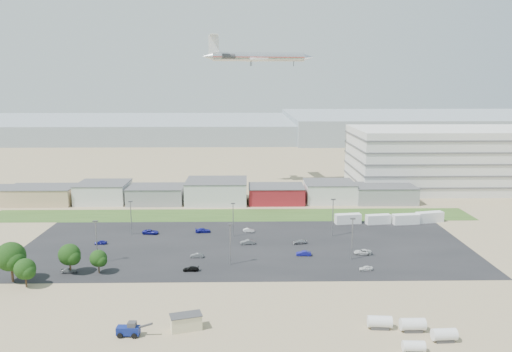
{
  "coord_description": "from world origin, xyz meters",
  "views": [
    {
      "loc": [
        5.4,
        -109.39,
        43.57
      ],
      "look_at": [
        7.72,
        22.0,
        18.91
      ],
      "focal_mm": 35.0,
      "sensor_mm": 36.0,
      "label": 1
    }
  ],
  "objects_px": {
    "parked_car_0": "(363,252)",
    "parked_car_4": "(197,255)",
    "parked_car_6": "(203,230)",
    "parked_car_3": "(191,269)",
    "parked_car_7": "(248,242)",
    "box_trailer_a": "(348,219)",
    "parked_car_5": "(101,242)",
    "portable_shed": "(186,322)",
    "telehandler": "(128,329)",
    "storage_tank_nw": "(380,322)",
    "airliner": "(259,57)",
    "parked_car_10": "(69,271)",
    "parked_car_9": "(151,232)",
    "parked_car_12": "(299,242)",
    "parked_car_11": "(249,230)",
    "parked_car_2": "(366,268)",
    "parked_car_1": "(304,253)"
  },
  "relations": [
    {
      "from": "portable_shed",
      "to": "storage_tank_nw",
      "type": "distance_m",
      "value": 34.82
    },
    {
      "from": "parked_car_11",
      "to": "storage_tank_nw",
      "type": "bearing_deg",
      "value": -157.92
    },
    {
      "from": "telehandler",
      "to": "parked_car_10",
      "type": "xyz_separation_m",
      "value": [
        -20.63,
        29.79,
        -0.78
      ]
    },
    {
      "from": "portable_shed",
      "to": "box_trailer_a",
      "type": "distance_m",
      "value": 79.97
    },
    {
      "from": "airliner",
      "to": "parked_car_7",
      "type": "xyz_separation_m",
      "value": [
        -4.8,
        -80.45,
        -53.41
      ]
    },
    {
      "from": "parked_car_3",
      "to": "parked_car_9",
      "type": "relative_size",
      "value": 0.8
    },
    {
      "from": "portable_shed",
      "to": "parked_car_9",
      "type": "distance_m",
      "value": 60.11
    },
    {
      "from": "parked_car_4",
      "to": "parked_car_11",
      "type": "xyz_separation_m",
      "value": [
        13.23,
        21.69,
        0.01
      ]
    },
    {
      "from": "parked_car_5",
      "to": "parked_car_9",
      "type": "relative_size",
      "value": 0.7
    },
    {
      "from": "parked_car_9",
      "to": "parked_car_4",
      "type": "bearing_deg",
      "value": -135.83
    },
    {
      "from": "box_trailer_a",
      "to": "parked_car_4",
      "type": "distance_m",
      "value": 53.77
    },
    {
      "from": "parked_car_0",
      "to": "parked_car_4",
      "type": "xyz_separation_m",
      "value": [
        -42.53,
        -1.72,
        -0.08
      ]
    },
    {
      "from": "parked_car_3",
      "to": "parked_car_6",
      "type": "xyz_separation_m",
      "value": [
        0.18,
        30.57,
        0.11
      ]
    },
    {
      "from": "storage_tank_nw",
      "to": "parked_car_11",
      "type": "xyz_separation_m",
      "value": [
        -23.37,
        59.32,
        -0.73
      ]
    },
    {
      "from": "box_trailer_a",
      "to": "parked_car_1",
      "type": "xyz_separation_m",
      "value": [
        -17.2,
        -29.39,
        -0.89
      ]
    },
    {
      "from": "airliner",
      "to": "parked_car_3",
      "type": "height_order",
      "value": "airliner"
    },
    {
      "from": "storage_tank_nw",
      "to": "parked_car_0",
      "type": "height_order",
      "value": "storage_tank_nw"
    },
    {
      "from": "parked_car_4",
      "to": "parked_car_11",
      "type": "bearing_deg",
      "value": 150.63
    },
    {
      "from": "airliner",
      "to": "parked_car_5",
      "type": "distance_m",
      "value": 106.06
    },
    {
      "from": "parked_car_1",
      "to": "parked_car_9",
      "type": "bearing_deg",
      "value": -111.47
    },
    {
      "from": "parked_car_9",
      "to": "parked_car_11",
      "type": "height_order",
      "value": "parked_car_9"
    },
    {
      "from": "telehandler",
      "to": "parked_car_2",
      "type": "height_order",
      "value": "telehandler"
    },
    {
      "from": "parked_car_10",
      "to": "parked_car_11",
      "type": "relative_size",
      "value": 1.11
    },
    {
      "from": "portable_shed",
      "to": "parked_car_12",
      "type": "distance_m",
      "value": 54.1
    },
    {
      "from": "airliner",
      "to": "parked_car_5",
      "type": "height_order",
      "value": "airliner"
    },
    {
      "from": "portable_shed",
      "to": "telehandler",
      "type": "bearing_deg",
      "value": 176.53
    },
    {
      "from": "storage_tank_nw",
      "to": "parked_car_2",
      "type": "bearing_deg",
      "value": 81.6
    },
    {
      "from": "parked_car_2",
      "to": "parked_car_7",
      "type": "relative_size",
      "value": 0.8
    },
    {
      "from": "parked_car_0",
      "to": "parked_car_6",
      "type": "relative_size",
      "value": 1.01
    },
    {
      "from": "storage_tank_nw",
      "to": "parked_car_0",
      "type": "distance_m",
      "value": 39.81
    },
    {
      "from": "parked_car_11",
      "to": "box_trailer_a",
      "type": "bearing_deg",
      "value": -74.0
    },
    {
      "from": "parked_car_6",
      "to": "parked_car_12",
      "type": "distance_m",
      "value": 29.46
    },
    {
      "from": "portable_shed",
      "to": "telehandler",
      "type": "distance_m",
      "value": 10.05
    },
    {
      "from": "box_trailer_a",
      "to": "parked_car_5",
      "type": "height_order",
      "value": "box_trailer_a"
    },
    {
      "from": "telehandler",
      "to": "storage_tank_nw",
      "type": "height_order",
      "value": "telehandler"
    },
    {
      "from": "telehandler",
      "to": "parked_car_7",
      "type": "height_order",
      "value": "telehandler"
    },
    {
      "from": "parked_car_3",
      "to": "parked_car_7",
      "type": "distance_m",
      "value": 23.6
    },
    {
      "from": "telehandler",
      "to": "parked_car_2",
      "type": "distance_m",
      "value": 57.33
    },
    {
      "from": "telehandler",
      "to": "parked_car_5",
      "type": "bearing_deg",
      "value": 114.01
    },
    {
      "from": "parked_car_3",
      "to": "portable_shed",
      "type": "bearing_deg",
      "value": 5.41
    },
    {
      "from": "box_trailer_a",
      "to": "parked_car_12",
      "type": "relative_size",
      "value": 2.11
    },
    {
      "from": "parked_car_9",
      "to": "parked_car_12",
      "type": "bearing_deg",
      "value": -96.24
    },
    {
      "from": "parked_car_3",
      "to": "parked_car_7",
      "type": "bearing_deg",
      "value": 146.28
    },
    {
      "from": "parked_car_4",
      "to": "parked_car_3",
      "type": "bearing_deg",
      "value": -1.02
    },
    {
      "from": "parked_car_6",
      "to": "parked_car_4",
      "type": "bearing_deg",
      "value": 174.54
    },
    {
      "from": "parked_car_7",
      "to": "parked_car_2",
      "type": "bearing_deg",
      "value": 47.14
    },
    {
      "from": "storage_tank_nw",
      "to": "parked_car_4",
      "type": "bearing_deg",
      "value": 134.2
    },
    {
      "from": "parked_car_9",
      "to": "airliner",
      "type": "bearing_deg",
      "value": -18.58
    },
    {
      "from": "airliner",
      "to": "parked_car_7",
      "type": "distance_m",
      "value": 96.68
    },
    {
      "from": "storage_tank_nw",
      "to": "parked_car_0",
      "type": "bearing_deg",
      "value": 81.43
    }
  ]
}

